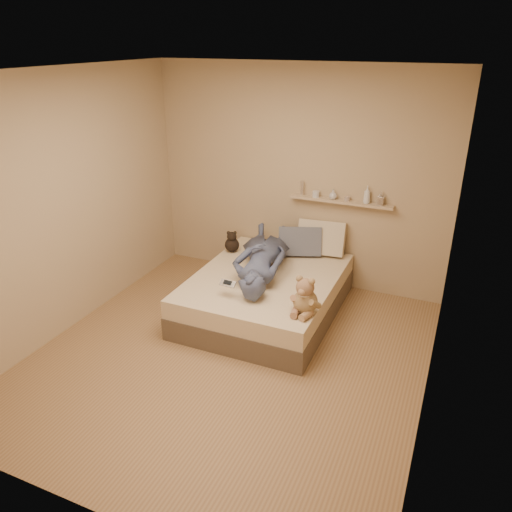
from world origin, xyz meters
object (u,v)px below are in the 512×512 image
at_px(bed, 266,294).
at_px(dark_plush, 232,243).
at_px(pillow_cream, 321,238).
at_px(wall_shelf, 341,201).
at_px(game_console, 228,283).
at_px(person, 262,257).
at_px(pillow_grey, 300,241).
at_px(teddy_bear, 305,298).

relative_size(bed, dark_plush, 7.09).
height_order(pillow_cream, wall_shelf, wall_shelf).
xyz_separation_m(game_console, person, (0.09, 0.66, 0.04)).
bearing_deg(dark_plush, pillow_grey, 17.28).
bearing_deg(game_console, bed, 73.48).
distance_m(bed, pillow_grey, 0.81).
bearing_deg(pillow_grey, pillow_cream, 32.39).
distance_m(dark_plush, wall_shelf, 1.38).
height_order(game_console, pillow_cream, pillow_cream).
height_order(bed, pillow_cream, pillow_cream).
bearing_deg(dark_plush, bed, -35.36).
distance_m(game_console, wall_shelf, 1.73).
distance_m(game_console, teddy_bear, 0.81).
height_order(bed, teddy_bear, teddy_bear).
height_order(bed, pillow_grey, pillow_grey).
relative_size(teddy_bear, dark_plush, 1.44).
bearing_deg(pillow_cream, game_console, -110.85).
bearing_deg(pillow_grey, wall_shelf, 28.39).
relative_size(bed, pillow_cream, 3.45).
bearing_deg(person, pillow_grey, -124.30).
bearing_deg(game_console, dark_plush, 113.92).
bearing_deg(wall_shelf, bed, -121.18).
height_order(game_console, pillow_grey, pillow_grey).
height_order(pillow_cream, person, pillow_cream).
bearing_deg(pillow_cream, dark_plush, -159.06).
height_order(bed, game_console, game_console).
distance_m(bed, game_console, 0.71).
relative_size(dark_plush, person, 0.18).
bearing_deg(game_console, teddy_bear, -0.54).
height_order(teddy_bear, wall_shelf, wall_shelf).
height_order(dark_plush, pillow_grey, pillow_grey).
height_order(game_console, teddy_bear, teddy_bear).
bearing_deg(game_console, person, 82.48).
xyz_separation_m(bed, game_console, (-0.17, -0.59, 0.37)).
distance_m(game_console, dark_plush, 1.13).
xyz_separation_m(teddy_bear, wall_shelf, (-0.08, 1.50, 0.49)).
bearing_deg(pillow_grey, dark_plush, -162.72).
xyz_separation_m(game_console, pillow_grey, (0.32, 1.28, 0.02)).
distance_m(teddy_bear, wall_shelf, 1.58).
bearing_deg(game_console, wall_shelf, 64.16).
height_order(game_console, person, person).
xyz_separation_m(dark_plush, pillow_grey, (0.78, 0.24, 0.05)).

